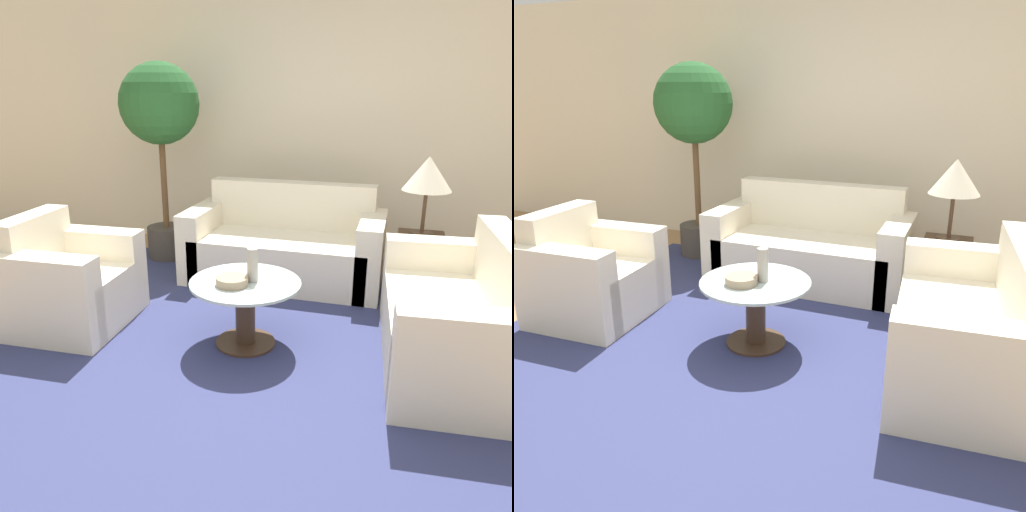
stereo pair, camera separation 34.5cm
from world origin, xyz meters
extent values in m
plane|color=#9E754C|center=(0.00, 0.00, 0.00)|extent=(14.00, 14.00, 0.00)
cube|color=beige|center=(0.00, 2.86, 1.30)|extent=(10.00, 0.06, 2.60)
cube|color=navy|center=(-0.06, 0.61, 0.00)|extent=(3.58, 3.46, 0.01)
cube|color=beige|center=(-0.09, 1.84, 0.21)|extent=(1.52, 0.82, 0.42)
cube|color=beige|center=(-0.09, 2.16, 0.42)|extent=(1.52, 0.18, 0.84)
cube|color=beige|center=(-0.85, 1.84, 0.31)|extent=(0.20, 0.82, 0.63)
cube|color=beige|center=(0.67, 1.84, 0.31)|extent=(0.20, 0.82, 0.63)
cube|color=beige|center=(-1.35, 0.57, 0.21)|extent=(0.78, 0.69, 0.42)
cube|color=beige|center=(-1.63, 0.55, 0.40)|extent=(0.21, 0.67, 0.81)
cube|color=beige|center=(-1.33, 0.24, 0.31)|extent=(0.76, 0.24, 0.63)
cube|color=beige|center=(-1.36, 0.90, 0.31)|extent=(0.76, 0.24, 0.63)
cube|color=beige|center=(1.24, 0.74, 0.21)|extent=(0.87, 1.31, 0.42)
cube|color=beige|center=(1.53, 0.77, 0.41)|extent=(0.28, 1.26, 0.82)
cube|color=beige|center=(1.19, 1.37, 0.31)|extent=(0.79, 0.26, 0.63)
cube|color=beige|center=(1.28, 0.12, 0.31)|extent=(0.79, 0.26, 0.63)
cylinder|color=#422D1E|center=(-0.06, 0.61, 0.01)|extent=(0.40, 0.40, 0.02)
cylinder|color=#422D1E|center=(-0.06, 0.61, 0.22)|extent=(0.13, 0.13, 0.44)
cylinder|color=#B2C6C6|center=(-0.06, 0.61, 0.45)|extent=(0.73, 0.73, 0.02)
cube|color=#422D1E|center=(1.06, 1.80, 0.26)|extent=(0.37, 0.37, 0.53)
cylinder|color=#422D1E|center=(1.06, 1.80, 0.54)|extent=(0.18, 0.18, 0.02)
cylinder|color=#422D1E|center=(1.06, 1.80, 0.72)|extent=(0.03, 0.03, 0.34)
cone|color=beige|center=(1.06, 1.80, 1.03)|extent=(0.38, 0.38, 0.26)
cylinder|color=#3D3833|center=(-1.38, 2.15, 0.16)|extent=(0.39, 0.39, 0.32)
cylinder|color=brown|center=(-1.38, 2.15, 0.81)|extent=(0.06, 0.06, 0.98)
sphere|color=#235628|center=(-1.38, 2.15, 1.51)|extent=(0.76, 0.76, 0.76)
cylinder|color=#9E998E|center=(-0.01, 0.63, 0.57)|extent=(0.07, 0.07, 0.22)
cylinder|color=gray|center=(-0.12, 0.53, 0.48)|extent=(0.21, 0.21, 0.06)
camera|label=1|loc=(0.88, -2.27, 1.66)|focal=35.00mm
camera|label=2|loc=(1.20, -2.16, 1.66)|focal=35.00mm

